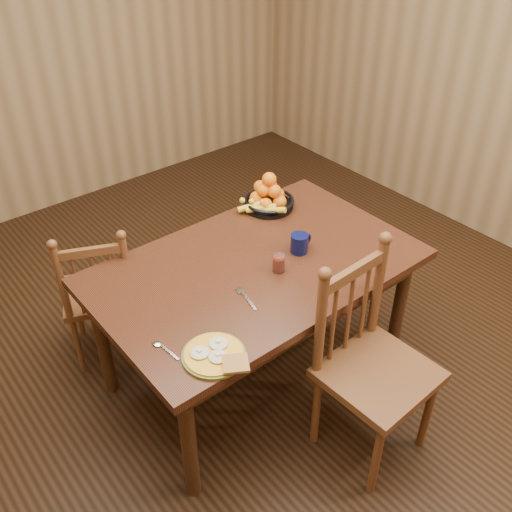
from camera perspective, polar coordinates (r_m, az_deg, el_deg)
room at (r=2.51m, az=0.00°, el=10.23°), size 4.52×5.02×2.72m
dining_table at (r=2.88m, az=0.00°, el=-2.18°), size 1.60×1.00×0.75m
chair_far at (r=3.26m, az=-15.26°, el=-3.73°), size 0.52×0.51×0.88m
chair_near at (r=2.70m, az=11.45°, el=-10.69°), size 0.49×0.47×1.04m
breakfast_plate at (r=2.34m, az=-4.12°, el=-9.83°), size 0.26×0.31×0.04m
fork at (r=2.62m, az=-1.05°, el=-4.14°), size 0.05×0.18×0.00m
spoon at (r=2.42m, az=-9.49°, el=-8.91°), size 0.04×0.16×0.01m
coffee_mug at (r=2.90m, az=4.41°, el=1.31°), size 0.13×0.09×0.10m
juice_glass at (r=2.76m, az=2.29°, el=-0.76°), size 0.06×0.06×0.09m
fruit_bowl at (r=3.25m, az=1.20°, el=5.88°), size 0.32×0.32×0.22m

